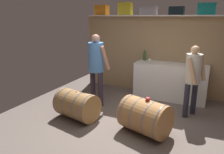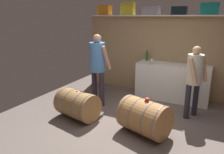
{
  "view_description": "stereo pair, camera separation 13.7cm",
  "coord_description": "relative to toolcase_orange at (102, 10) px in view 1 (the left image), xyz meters",
  "views": [
    {
      "loc": [
        1.29,
        -3.57,
        2.12
      ],
      "look_at": [
        -0.45,
        0.1,
        0.96
      ],
      "focal_mm": 34.56,
      "sensor_mm": 36.0,
      "label": 1
    },
    {
      "loc": [
        1.42,
        -3.51,
        2.12
      ],
      "look_at": [
        -0.45,
        0.1,
        0.96
      ],
      "focal_mm": 34.56,
      "sensor_mm": 36.0,
      "label": 2
    }
  ],
  "objects": [
    {
      "name": "toolcase_grey",
      "position": [
        1.39,
        0.0,
        -0.03
      ],
      "size": [
        0.44,
        0.3,
        0.23
      ],
      "primitive_type": "cube",
      "rotation": [
        0.0,
        0.0,
        0.04
      ],
      "color": "#959098",
      "rests_on": "high_shelf_board"
    },
    {
      "name": "toolcase_orange",
      "position": [
        0.0,
        0.0,
        0.0
      ],
      "size": [
        0.39,
        0.26,
        0.28
      ],
      "primitive_type": "cube",
      "rotation": [
        0.0,
        0.0,
        -0.08
      ],
      "color": "orange",
      "rests_on": "high_shelf_board"
    },
    {
      "name": "winemaker_pouring",
      "position": [
        2.72,
        -1.08,
        -1.34
      ],
      "size": [
        0.44,
        0.5,
        1.54
      ],
      "rotation": [
        0.0,
        0.0,
        -2.06
      ],
      "color": "#282938",
      "rests_on": "ground"
    },
    {
      "name": "back_wall_panel",
      "position": [
        1.76,
        0.15,
        -1.23
      ],
      "size": [
        4.55,
        0.1,
        2.11
      ],
      "primitive_type": "cube",
      "color": "#A1835C",
      "rests_on": "ground"
    },
    {
      "name": "high_shelf_board",
      "position": [
        1.76,
        0.0,
        -0.16
      ],
      "size": [
        4.19,
        0.4,
        0.03
      ],
      "primitive_type": "cube",
      "color": "silver",
      "rests_on": "back_wall_panel"
    },
    {
      "name": "wine_glass",
      "position": [
        1.6,
        -0.42,
        -1.25
      ],
      "size": [
        0.07,
        0.07,
        0.14
      ],
      "color": "white",
      "rests_on": "work_cabinet"
    },
    {
      "name": "visitor_tasting",
      "position": [
        0.57,
        -1.38,
        -1.23
      ],
      "size": [
        0.55,
        0.46,
        1.72
      ],
      "rotation": [
        0.0,
        0.0,
        -0.4
      ],
      "color": "#352C3E",
      "rests_on": "ground"
    },
    {
      "name": "toolcase_yellow",
      "position": [
        0.73,
        0.0,
        0.03
      ],
      "size": [
        0.37,
        0.2,
        0.34
      ],
      "primitive_type": "cube",
      "rotation": [
        0.0,
        0.0,
        -0.01
      ],
      "color": "yellow",
      "rests_on": "high_shelf_board"
    },
    {
      "name": "ground_plane",
      "position": [
        1.76,
        -1.6,
        -2.29
      ],
      "size": [
        5.75,
        7.86,
        0.02
      ],
      "primitive_type": "cube",
      "color": "#665953"
    },
    {
      "name": "work_cabinet",
      "position": [
        2.12,
        -0.22,
        -1.82
      ],
      "size": [
        1.82,
        0.62,
        0.93
      ],
      "primitive_type": "cube",
      "color": "white",
      "rests_on": "ground"
    },
    {
      "name": "wine_barrel_near",
      "position": [
        2.05,
        -2.2,
        -1.96
      ],
      "size": [
        1.01,
        0.86,
        0.65
      ],
      "rotation": [
        0.0,
        0.0,
        -0.3
      ],
      "color": "#A67240",
      "rests_on": "ground"
    },
    {
      "name": "wine_barrel_far",
      "position": [
        0.57,
        -2.25,
        -1.98
      ],
      "size": [
        0.97,
        0.75,
        0.61
      ],
      "rotation": [
        0.0,
        0.0,
        -0.2
      ],
      "color": "#9A7040",
      "rests_on": "ground"
    },
    {
      "name": "toolcase_black",
      "position": [
        2.11,
        0.0,
        -0.04
      ],
      "size": [
        0.36,
        0.22,
        0.2
      ],
      "primitive_type": "cube",
      "rotation": [
        0.0,
        0.0,
        -0.01
      ],
      "color": "black",
      "rests_on": "high_shelf_board"
    },
    {
      "name": "toolcase_teal",
      "position": [
        2.79,
        0.0,
        -0.0
      ],
      "size": [
        0.41,
        0.27,
        0.27
      ],
      "primitive_type": "cube",
      "rotation": [
        0.0,
        0.0,
        0.03
      ],
      "color": "#13807C",
      "rests_on": "high_shelf_board"
    },
    {
      "name": "tasting_cup",
      "position": [
        2.09,
        -2.2,
        -1.61
      ],
      "size": [
        0.08,
        0.08,
        0.05
      ],
      "primitive_type": "cylinder",
      "color": "red",
      "rests_on": "wine_barrel_near"
    },
    {
      "name": "wine_bottle_green",
      "position": [
        1.34,
        -0.04,
        -1.21
      ],
      "size": [
        0.07,
        0.07,
        0.3
      ],
      "color": "#2C5628",
      "rests_on": "work_cabinet"
    }
  ]
}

